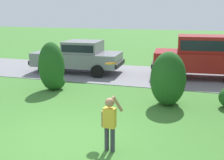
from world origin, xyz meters
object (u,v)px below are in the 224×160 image
at_px(child_thrower, 110,120).
at_px(frisbee, 111,63).
at_px(parked_sedan, 79,55).
at_px(parked_suv, 206,55).

bearing_deg(child_thrower, frisbee, 106.03).
distance_m(parked_sedan, frisbee, 7.27).
bearing_deg(parked_suv, child_thrower, -104.13).
height_order(parked_suv, frisbee, parked_suv).
xyz_separation_m(parked_sedan, parked_suv, (5.90, 0.50, 0.23)).
relative_size(parked_suv, frisbee, 16.53).
bearing_deg(parked_suv, frisbee, -108.88).
distance_m(parked_suv, child_thrower, 8.15).
bearing_deg(frisbee, child_thrower, -73.97).
bearing_deg(frisbee, parked_suv, 71.12).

